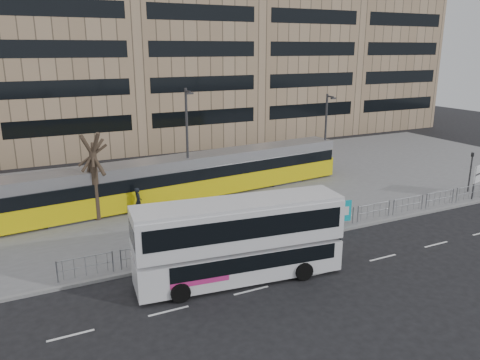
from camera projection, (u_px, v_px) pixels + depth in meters
name	position (u px, v px, depth m)	size (l,w,h in m)	color
ground	(309.00, 238.00, 27.76)	(120.00, 120.00, 0.00)	black
plaza	(226.00, 186.00, 38.09)	(64.00, 24.00, 0.15)	slate
kerb	(309.00, 237.00, 27.78)	(64.00, 0.25, 0.17)	gray
building_row	(157.00, 30.00, 54.48)	(70.40, 18.40, 31.20)	brown
pedestrian_barrier	(333.00, 215.00, 28.78)	(32.07, 0.07, 1.10)	#919499
road_markings	(368.00, 261.00, 24.73)	(62.00, 0.12, 0.01)	white
double_decker_bus	(239.00, 238.00, 22.28)	(10.20, 3.45, 4.00)	silver
tram	(186.00, 177.00, 34.37)	(26.84, 5.22, 3.15)	#D7C30B
station_sign	(480.00, 175.00, 34.60)	(2.08, 0.70, 2.46)	#2D2D30
ad_panel	(344.00, 211.00, 29.00)	(0.88, 0.27, 1.66)	#2D2D30
pedestrian	(138.00, 202.00, 30.87)	(0.69, 0.46, 1.91)	black
traffic_light_west	(221.00, 216.00, 25.27)	(0.23, 0.25, 3.10)	#2D2D30
traffic_light_east	(471.00, 167.00, 35.73)	(0.20, 0.23, 3.10)	#2D2D30
lamp_post_west	(187.00, 141.00, 33.10)	(0.45, 1.04, 8.08)	#2D2D30
lamp_post_east	(326.00, 131.00, 39.84)	(0.45, 1.04, 7.05)	#2D2D30
bare_tree	(90.00, 130.00, 28.80)	(4.74, 4.74, 8.03)	black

